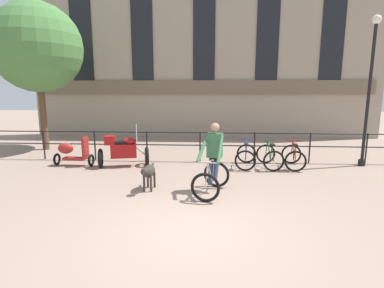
{
  "coord_description": "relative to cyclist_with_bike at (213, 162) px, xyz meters",
  "views": [
    {
      "loc": [
        0.33,
        -5.04,
        2.5
      ],
      "look_at": [
        -0.14,
        2.86,
        1.05
      ],
      "focal_mm": 28.0,
      "sensor_mm": 36.0,
      "label": 1
    }
  ],
  "objects": [
    {
      "name": "parked_motorcycle",
      "position": [
        -2.89,
        2.34,
        -0.2
      ],
      "size": [
        1.71,
        0.99,
        1.35
      ],
      "rotation": [
        0.0,
        0.0,
        1.81
      ],
      "color": "black",
      "rests_on": "ground_plane"
    },
    {
      "name": "street_lamp",
      "position": [
        4.97,
        2.91,
        1.88
      ],
      "size": [
        0.28,
        0.28,
        4.74
      ],
      "color": "black",
      "rests_on": "ground_plane"
    },
    {
      "name": "parked_bicycle_near_lamp",
      "position": [
        1.1,
        2.52,
        -0.41
      ],
      "size": [
        0.82,
        1.2,
        0.86
      ],
      "rotation": [
        0.0,
        0.0,
        2.99
      ],
      "color": "black",
      "rests_on": "ground_plane"
    },
    {
      "name": "cyclist_with_bike",
      "position": [
        0.0,
        0.0,
        0.0
      ],
      "size": [
        0.95,
        1.3,
        1.7
      ],
      "rotation": [
        0.0,
        0.0,
        -0.25
      ],
      "color": "black",
      "rests_on": "ground_plane"
    },
    {
      "name": "parked_scooter",
      "position": [
        -4.61,
        2.35,
        -0.3
      ],
      "size": [
        1.3,
        0.47,
        0.96
      ],
      "rotation": [
        0.0,
        0.0,
        1.52
      ],
      "color": "black",
      "rests_on": "ground_plane"
    },
    {
      "name": "parked_bicycle_mid_left",
      "position": [
        1.86,
        2.52,
        -0.41
      ],
      "size": [
        0.71,
        1.14,
        0.86
      ],
      "rotation": [
        0.0,
        0.0,
        3.19
      ],
      "color": "black",
      "rests_on": "ground_plane"
    },
    {
      "name": "parked_bicycle_mid_right",
      "position": [
        2.62,
        2.52,
        -0.41
      ],
      "size": [
        0.81,
        1.19,
        0.86
      ],
      "rotation": [
        0.0,
        0.0,
        3.0
      ],
      "color": "black",
      "rests_on": "ground_plane"
    },
    {
      "name": "building_facade",
      "position": [
        -0.41,
        8.97,
        4.03
      ],
      "size": [
        18.0,
        0.72,
        9.62
      ],
      "color": "gray",
      "rests_on": "ground_plane"
    },
    {
      "name": "ground_plane",
      "position": [
        -0.41,
        -2.02,
        -0.76
      ],
      "size": [
        60.0,
        60.0,
        0.0
      ],
      "primitive_type": "plane",
      "color": "gray"
    },
    {
      "name": "dog",
      "position": [
        -1.6,
        0.06,
        -0.29
      ],
      "size": [
        0.31,
        0.94,
        0.67
      ],
      "rotation": [
        0.0,
        0.0,
        -0.07
      ],
      "color": "#332D28",
      "rests_on": "ground_plane"
    },
    {
      "name": "tree_canalside_left",
      "position": [
        -6.97,
        4.93,
        3.36
      ],
      "size": [
        3.52,
        3.52,
        5.9
      ],
      "color": "brown",
      "rests_on": "ground_plane"
    },
    {
      "name": "canal_railing",
      "position": [
        -0.41,
        3.18,
        -0.05
      ],
      "size": [
        15.05,
        0.05,
        1.05
      ],
      "color": "black",
      "rests_on": "ground_plane"
    }
  ]
}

